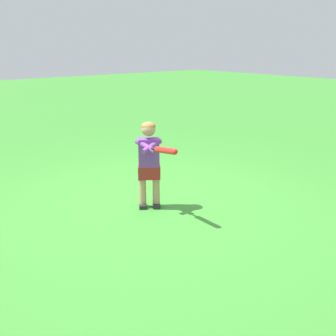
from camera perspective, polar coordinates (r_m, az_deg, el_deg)
ground_plane at (r=4.87m, az=-2.52°, el=-5.35°), size 40.00×40.00×0.00m
child_batter at (r=4.53m, az=-2.79°, el=1.55°), size 0.78×0.34×1.08m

